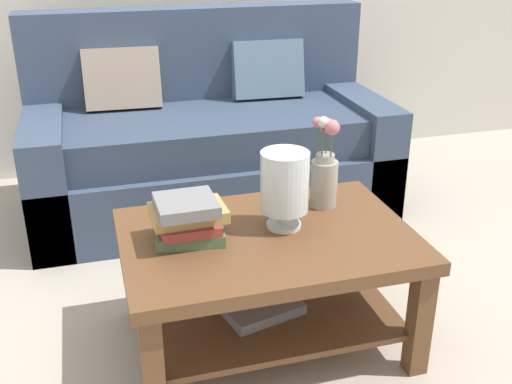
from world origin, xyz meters
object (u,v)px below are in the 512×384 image
object	(u,v)px
flower_pitcher	(325,169)
coffee_table	(267,266)
glass_hurricane_vase	(285,184)
couch	(208,143)
book_stack_main	(188,219)

from	to	relation	value
flower_pitcher	coffee_table	bearing A→B (deg)	-148.86
flower_pitcher	glass_hurricane_vase	bearing A→B (deg)	-147.63
glass_hurricane_vase	flower_pitcher	size ratio (longest dim) A/B	0.79
coffee_table	flower_pitcher	distance (m)	0.44
couch	coffee_table	size ratio (longest dim) A/B	1.83
glass_hurricane_vase	flower_pitcher	bearing A→B (deg)	32.37
book_stack_main	flower_pitcher	distance (m)	0.58
couch	glass_hurricane_vase	size ratio (longest dim) A/B	6.60
couch	glass_hurricane_vase	xyz separation A→B (m)	(0.02, -1.28, 0.27)
couch	glass_hurricane_vase	bearing A→B (deg)	-89.23
couch	book_stack_main	distance (m)	1.34
book_stack_main	flower_pitcher	bearing A→B (deg)	13.66
glass_hurricane_vase	book_stack_main	bearing A→B (deg)	-179.17
couch	coffee_table	distance (m)	1.32
coffee_table	couch	bearing A→B (deg)	87.48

